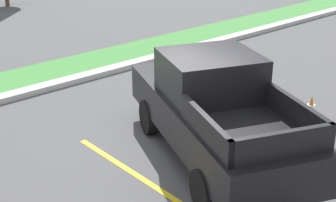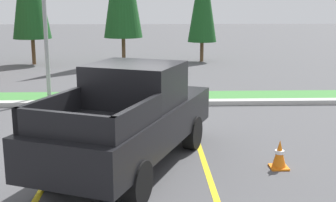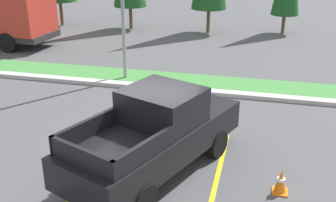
# 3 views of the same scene
# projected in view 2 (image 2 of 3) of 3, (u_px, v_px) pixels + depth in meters

# --- Properties ---
(ground_plane) EXTENTS (120.00, 120.00, 0.00)m
(ground_plane) POSITION_uv_depth(u_px,v_px,m) (113.00, 156.00, 9.87)
(ground_plane) COLOR #4C4C4F
(parking_line_near) EXTENTS (0.12, 4.80, 0.01)m
(parking_line_near) POSITION_uv_depth(u_px,v_px,m) (55.00, 167.00, 9.21)
(parking_line_near) COLOR yellow
(parking_line_near) RESTS_ON ground
(parking_line_far) EXTENTS (0.12, 4.80, 0.01)m
(parking_line_far) POSITION_uv_depth(u_px,v_px,m) (205.00, 165.00, 9.32)
(parking_line_far) COLOR yellow
(parking_line_far) RESTS_ON ground
(curb_strip) EXTENTS (56.00, 0.40, 0.15)m
(curb_strip) POSITION_uv_depth(u_px,v_px,m) (126.00, 103.00, 14.74)
(curb_strip) COLOR #B2B2AD
(curb_strip) RESTS_ON ground
(grass_median) EXTENTS (56.00, 1.80, 0.06)m
(grass_median) POSITION_uv_depth(u_px,v_px,m) (128.00, 97.00, 15.82)
(grass_median) COLOR #42843D
(grass_median) RESTS_ON ground
(pickup_truck_main) EXTENTS (3.73, 5.54, 2.10)m
(pickup_truck_main) POSITION_uv_depth(u_px,v_px,m) (131.00, 117.00, 9.09)
(pickup_truck_main) COLOR black
(pickup_truck_main) RESTS_ON ground
(traffic_cone) EXTENTS (0.36, 0.36, 0.60)m
(traffic_cone) POSITION_uv_depth(u_px,v_px,m) (279.00, 155.00, 9.11)
(traffic_cone) COLOR orange
(traffic_cone) RESTS_ON ground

